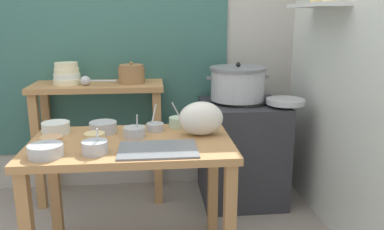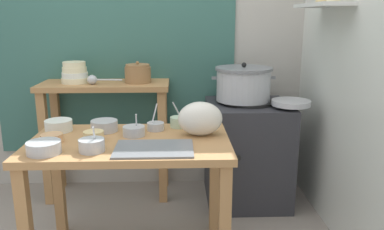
% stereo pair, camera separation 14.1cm
% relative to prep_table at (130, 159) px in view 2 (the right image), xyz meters
% --- Properties ---
extents(wall_back, '(4.40, 0.12, 2.60)m').
position_rel_prep_table_xyz_m(wall_back, '(0.01, 1.12, 0.69)').
color(wall_back, '#B2ADA3').
rests_on(wall_back, ground).
extents(wall_right, '(0.30, 3.20, 2.60)m').
position_rel_prep_table_xyz_m(wall_right, '(1.32, 0.22, 0.69)').
color(wall_right, silver).
rests_on(wall_right, ground).
extents(prep_table, '(1.10, 0.66, 0.72)m').
position_rel_prep_table_xyz_m(prep_table, '(0.00, 0.00, 0.00)').
color(prep_table, '#B27F4C').
rests_on(prep_table, ground).
extents(back_shelf_table, '(0.96, 0.40, 0.90)m').
position_rel_prep_table_xyz_m(back_shelf_table, '(-0.28, 0.85, 0.07)').
color(back_shelf_table, '#B27F4C').
rests_on(back_shelf_table, ground).
extents(stove_block, '(0.60, 0.61, 0.78)m').
position_rel_prep_table_xyz_m(stove_block, '(0.79, 0.72, -0.23)').
color(stove_block, '#2D2D33').
rests_on(stove_block, ground).
extents(steamer_pot, '(0.46, 0.42, 0.28)m').
position_rel_prep_table_xyz_m(steamer_pot, '(0.75, 0.74, 0.29)').
color(steamer_pot, '#B7BABF').
rests_on(steamer_pot, stove_block).
extents(clay_pot, '(0.19, 0.19, 0.16)m').
position_rel_prep_table_xyz_m(clay_pot, '(-0.03, 0.85, 0.36)').
color(clay_pot, olive).
rests_on(clay_pot, back_shelf_table).
extents(bowl_stack_enamel, '(0.20, 0.20, 0.16)m').
position_rel_prep_table_xyz_m(bowl_stack_enamel, '(-0.50, 0.85, 0.36)').
color(bowl_stack_enamel, beige).
rests_on(bowl_stack_enamel, back_shelf_table).
extents(ladle, '(0.26, 0.07, 0.07)m').
position_rel_prep_table_xyz_m(ladle, '(-0.35, 0.78, 0.33)').
color(ladle, '#B7BABF').
rests_on(ladle, back_shelf_table).
extents(serving_tray, '(0.40, 0.28, 0.01)m').
position_rel_prep_table_xyz_m(serving_tray, '(0.14, -0.17, 0.12)').
color(serving_tray, slate).
rests_on(serving_tray, prep_table).
extents(plastic_bag, '(0.25, 0.16, 0.20)m').
position_rel_prep_table_xyz_m(plastic_bag, '(0.39, 0.07, 0.21)').
color(plastic_bag, silver).
rests_on(plastic_bag, prep_table).
extents(wide_pan, '(0.27, 0.27, 0.04)m').
position_rel_prep_table_xyz_m(wide_pan, '(1.06, 0.56, 0.19)').
color(wide_pan, '#B7BABF').
rests_on(wide_pan, stove_block).
extents(prep_bowl_0, '(0.13, 0.13, 0.14)m').
position_rel_prep_table_xyz_m(prep_bowl_0, '(-0.17, -0.19, 0.15)').
color(prep_bowl_0, '#B7BABF').
rests_on(prep_bowl_0, prep_table).
extents(prep_bowl_1, '(0.17, 0.17, 0.06)m').
position_rel_prep_table_xyz_m(prep_bowl_1, '(-0.40, -0.21, 0.14)').
color(prep_bowl_1, '#B7BABF').
rests_on(prep_bowl_1, prep_table).
extents(prep_bowl_2, '(0.10, 0.10, 0.16)m').
position_rel_prep_table_xyz_m(prep_bowl_2, '(0.13, 0.19, 0.14)').
color(prep_bowl_2, '#B7BABF').
rests_on(prep_bowl_2, prep_table).
extents(prep_bowl_3, '(0.16, 0.16, 0.07)m').
position_rel_prep_table_xyz_m(prep_bowl_3, '(-0.17, 0.18, 0.15)').
color(prep_bowl_3, '#B7BABF').
rests_on(prep_bowl_3, prep_table).
extents(prep_bowl_4, '(0.12, 0.12, 0.13)m').
position_rel_prep_table_xyz_m(prep_bowl_4, '(0.02, 0.08, 0.14)').
color(prep_bowl_4, '#B7BABF').
rests_on(prep_bowl_4, prep_table).
extents(prep_bowl_5, '(0.16, 0.16, 0.07)m').
position_rel_prep_table_xyz_m(prep_bowl_5, '(-0.44, 0.19, 0.15)').
color(prep_bowl_5, silver).
rests_on(prep_bowl_5, prep_table).
extents(prep_bowl_6, '(0.11, 0.11, 0.06)m').
position_rel_prep_table_xyz_m(prep_bowl_6, '(-0.19, -0.02, 0.14)').
color(prep_bowl_6, '#E5C684').
rests_on(prep_bowl_6, prep_table).
extents(prep_bowl_7, '(0.12, 0.12, 0.04)m').
position_rel_prep_table_xyz_m(prep_bowl_7, '(-0.42, -0.02, 0.13)').
color(prep_bowl_7, tan).
rests_on(prep_bowl_7, prep_table).
extents(prep_bowl_8, '(0.11, 0.11, 0.16)m').
position_rel_prep_table_xyz_m(prep_bowl_8, '(0.27, 0.25, 0.15)').
color(prep_bowl_8, '#B7D1AD').
rests_on(prep_bowl_8, prep_table).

